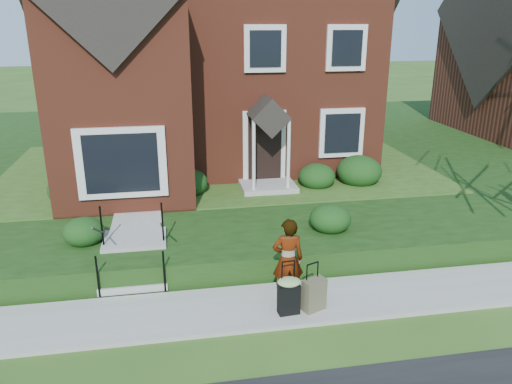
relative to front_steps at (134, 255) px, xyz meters
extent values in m
plane|color=#2D5119|center=(2.50, -1.84, -0.47)|extent=(120.00, 120.00, 0.00)
cube|color=#9E9B93|center=(2.50, -1.84, -0.43)|extent=(60.00, 1.60, 0.08)
cube|color=#17340E|center=(6.50, 9.06, -0.17)|extent=(44.00, 20.00, 0.60)
cube|color=#9E9B93|center=(0.00, 3.16, 0.16)|extent=(1.20, 6.00, 0.06)
cube|color=brown|center=(2.50, 8.16, 2.83)|extent=(10.00, 8.00, 5.40)
cube|color=brown|center=(-0.30, 3.36, 2.83)|extent=(3.60, 2.40, 5.40)
cube|color=silver|center=(-0.30, 2.21, 1.53)|extent=(2.20, 0.30, 1.80)
cube|color=black|center=(3.70, 4.10, 1.18)|extent=(1.00, 0.12, 2.10)
cube|color=black|center=(6.10, 4.11, 1.63)|extent=(1.40, 0.10, 1.50)
cube|color=#9E9B93|center=(0.00, -0.84, -0.32)|extent=(1.40, 0.30, 0.15)
cube|color=#9E9B93|center=(0.00, -0.54, -0.17)|extent=(1.40, 0.30, 0.15)
cube|color=#9E9B93|center=(0.00, -0.24, -0.02)|extent=(1.40, 0.30, 0.15)
cube|color=#9E9B93|center=(0.00, 0.06, 0.13)|extent=(1.40, 0.30, 0.15)
cube|color=#9E9B93|center=(0.00, 0.61, 0.13)|extent=(1.40, 0.80, 0.15)
cylinder|color=black|center=(-0.65, -0.99, 0.06)|extent=(0.04, 0.04, 0.90)
cylinder|color=black|center=(-0.65, 0.21, 0.66)|extent=(0.04, 0.04, 0.90)
cylinder|color=black|center=(0.65, -0.99, 0.06)|extent=(0.04, 0.04, 0.90)
cylinder|color=black|center=(0.65, 0.21, 0.66)|extent=(0.04, 0.04, 0.90)
ellipsoid|color=#133610|center=(-1.60, 3.23, 0.69)|extent=(1.60, 1.60, 1.12)
ellipsoid|color=#133610|center=(1.36, 3.60, 0.53)|extent=(1.15, 1.15, 0.80)
ellipsoid|color=#133610|center=(5.21, 3.58, 0.51)|extent=(1.11, 1.11, 0.78)
ellipsoid|color=#133610|center=(6.58, 3.67, 0.61)|extent=(1.38, 1.38, 0.97)
ellipsoid|color=#133610|center=(-1.11, 0.60, 0.45)|extent=(0.92, 0.92, 0.64)
ellipsoid|color=#133610|center=(4.58, 0.35, 0.47)|extent=(0.99, 0.99, 0.69)
imported|color=#999999|center=(3.05, -1.69, 0.46)|extent=(0.64, 0.44, 1.70)
cube|color=black|center=(2.95, -2.23, -0.09)|extent=(0.42, 0.25, 0.60)
cylinder|color=black|center=(2.95, -2.23, 0.66)|extent=(0.24, 0.05, 0.03)
cylinder|color=black|center=(2.83, -2.23, 0.43)|extent=(0.02, 0.02, 0.45)
cylinder|color=black|center=(3.07, -2.23, 0.43)|extent=(0.02, 0.02, 0.45)
cylinder|color=black|center=(2.81, -2.23, -0.36)|extent=(0.04, 0.06, 0.06)
cylinder|color=black|center=(3.09, -2.23, -0.36)|extent=(0.04, 0.06, 0.06)
ellipsoid|color=#92BC6B|center=(2.95, -2.23, 0.28)|extent=(0.47, 0.40, 0.14)
cube|color=brown|center=(3.46, -2.18, -0.08)|extent=(0.50, 0.40, 0.64)
cylinder|color=black|center=(3.46, -2.18, 0.55)|extent=(0.25, 0.13, 0.03)
cylinder|color=black|center=(3.32, -2.18, 0.40)|extent=(0.02, 0.02, 0.31)
cylinder|color=black|center=(3.59, -2.18, 0.40)|extent=(0.02, 0.02, 0.31)
cylinder|color=black|center=(3.30, -2.18, -0.36)|extent=(0.06, 0.07, 0.06)
cylinder|color=black|center=(3.61, -2.18, -0.36)|extent=(0.06, 0.07, 0.06)
camera|label=1|loc=(0.92, -10.21, 4.85)|focal=35.00mm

